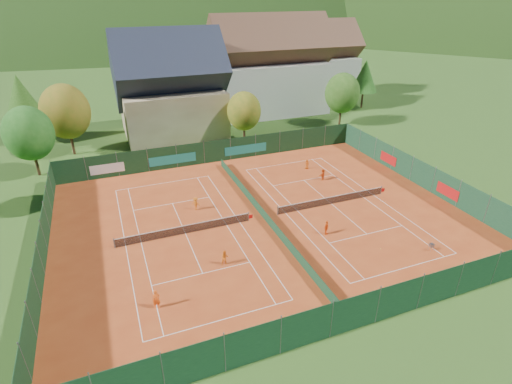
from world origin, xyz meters
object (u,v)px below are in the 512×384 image
object	(u,v)px
hotel_block_a	(269,72)
hotel_block_b	(315,64)
ball_hopper	(432,245)
player_right_far_a	(307,164)
player_left_near	(156,299)
player_right_far_b	(323,174)
player_left_far	(196,204)
player_right_near	(326,228)
chalet	(171,92)
player_left_mid	(225,258)

from	to	relation	value
hotel_block_a	hotel_block_b	distance (m)	16.14
ball_hopper	player_right_far_a	world-z (taller)	player_right_far_a
player_left_near	player_right_far_b	distance (m)	26.67
ball_hopper	player_right_far_a	distance (m)	20.11
ball_hopper	player_left_far	size ratio (longest dim) A/B	0.55
player_right_far_b	player_right_far_a	bearing A→B (deg)	-123.52
player_right_near	player_right_far_b	bearing A→B (deg)	25.68
hotel_block_b	player_left_far	distance (m)	53.95
player_left_near	hotel_block_b	bearing A→B (deg)	51.61
player_left_far	player_right_far_a	size ratio (longest dim) A/B	1.13
player_left_near	player_left_far	world-z (taller)	player_left_near
player_right_far_a	player_right_far_b	distance (m)	3.62
player_right_near	player_right_far_a	size ratio (longest dim) A/B	1.14
hotel_block_a	player_left_near	distance (m)	53.45
player_left_far	player_right_far_a	bearing A→B (deg)	-127.39
player_left_near	player_right_far_a	bearing A→B (deg)	39.88
chalet	player_left_near	bearing A→B (deg)	-103.09
chalet	ball_hopper	size ratio (longest dim) A/B	20.25
player_left_near	player_right_far_a	distance (m)	28.65
hotel_block_b	ball_hopper	size ratio (longest dim) A/B	21.60
chalet	player_left_near	xyz separation A→B (m)	(-9.07, -39.01, -5.84)
chalet	player_left_mid	distance (m)	36.54
player_right_near	player_right_far_a	bearing A→B (deg)	32.86
hotel_block_b	player_right_far_b	size ratio (longest dim) A/B	11.98
player_left_near	player_right_near	distance (m)	16.92
hotel_block_a	player_right_far_b	world-z (taller)	hotel_block_a
hotel_block_a	player_left_mid	xyz separation A→B (m)	(-21.92, -41.94, -6.68)
player_left_near	player_right_near	size ratio (longest dim) A/B	1.08
hotel_block_b	player_left_far	bearing A→B (deg)	-132.05
hotel_block_b	player_right_far_b	bearing A→B (deg)	-117.41
hotel_block_b	player_left_near	bearing A→B (deg)	-128.44
player_right_near	player_left_near	bearing A→B (deg)	157.92
hotel_block_b	player_right_far_b	distance (m)	43.51
player_left_near	hotel_block_a	bearing A→B (deg)	58.10
ball_hopper	player_right_far_b	world-z (taller)	player_right_far_b
player_left_far	hotel_block_b	bearing A→B (deg)	-97.49
player_right_near	player_right_far_b	world-z (taller)	player_right_near
player_right_far_b	player_left_near	bearing A→B (deg)	-3.57
player_left_far	chalet	bearing A→B (deg)	-61.89
hotel_block_a	player_right_near	world-z (taller)	hotel_block_a
player_left_mid	player_left_near	bearing A→B (deg)	-157.22
chalet	player_left_mid	world-z (taller)	chalet
chalet	ball_hopper	bearing A→B (deg)	-70.17
ball_hopper	player_right_far_b	size ratio (longest dim) A/B	0.55
hotel_block_b	player_left_far	size ratio (longest dim) A/B	11.98
player_right_far_a	ball_hopper	bearing A→B (deg)	100.02
hotel_block_a	player_left_mid	world-z (taller)	hotel_block_a
hotel_block_b	player_right_far_a	size ratio (longest dim) A/B	13.56
hotel_block_a	player_right_far_a	world-z (taller)	hotel_block_a
player_left_near	player_right_near	world-z (taller)	player_left_near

